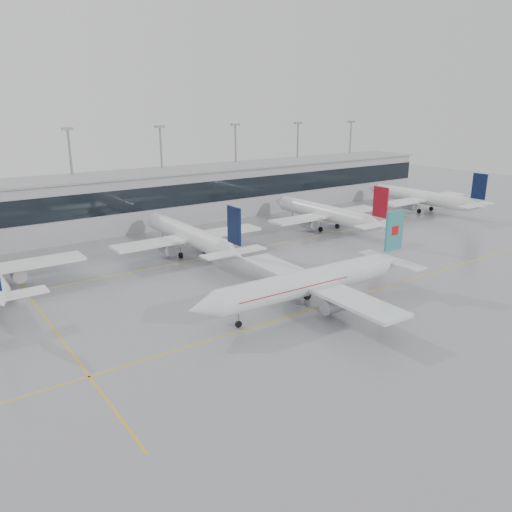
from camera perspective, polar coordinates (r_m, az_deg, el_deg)
ground at (r=69.60m, az=5.77°, el=-6.28°), size 320.00×320.00×0.00m
taxi_line_main at (r=69.59m, az=5.77°, el=-6.28°), size 120.00×0.25×0.01m
taxi_line_north at (r=92.82m, az=-6.45°, el=-0.33°), size 120.00×0.25×0.01m
taxi_line_cross at (r=69.64m, az=-22.29°, el=-7.51°), size 0.25×60.00×0.01m
terminal at (r=119.72m, az=-14.09°, el=6.11°), size 180.00×15.00×12.00m
terminal_glass at (r=112.56m, az=-12.70°, el=6.33°), size 180.00×0.20×5.00m
terminal_roof at (r=118.78m, az=-14.30°, el=9.05°), size 182.00×16.00×0.40m
light_masts at (r=124.21m, az=-15.38°, el=9.82°), size 156.40×1.00×22.60m
air_canada_jet at (r=69.76m, az=6.55°, el=-2.89°), size 37.67×30.44×11.98m
parked_jet_c at (r=94.95m, az=-7.61°, el=2.34°), size 29.64×36.96×11.72m
parked_jet_d at (r=114.98m, az=8.00°, el=4.87°), size 29.64×36.96×11.72m
parked_jet_e at (r=140.98m, az=18.51°, el=6.36°), size 29.64×36.96×11.72m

